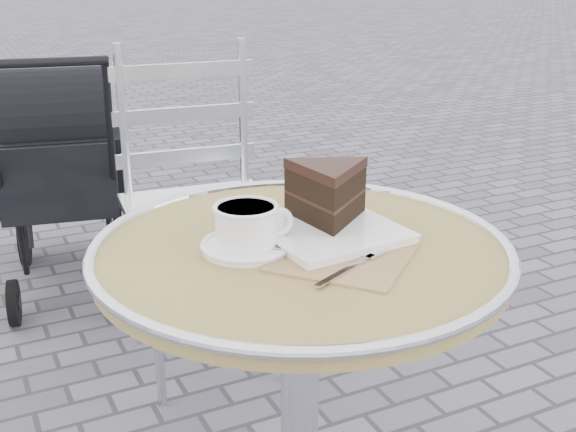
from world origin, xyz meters
name	(u,v)px	position (x,y,z in m)	size (l,w,h in m)	color
cafe_table	(300,331)	(0.00, 0.00, 0.57)	(0.72, 0.72, 0.74)	silver
cappuccino_set	(248,230)	(-0.09, 0.02, 0.77)	(0.16, 0.15, 0.08)	white
cake_plate_set	(329,201)	(0.07, 0.04, 0.79)	(0.29, 0.37, 0.12)	#9F7A57
bistro_chair	(193,169)	(0.13, 0.96, 0.59)	(0.47, 0.47, 0.96)	silver
baby_stroller	(63,177)	(-0.14, 1.66, 0.41)	(0.56, 0.95, 0.92)	black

